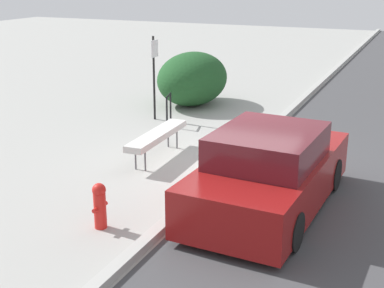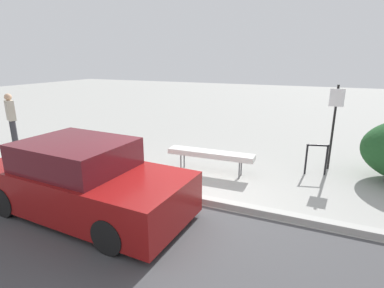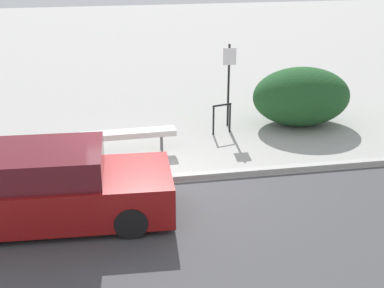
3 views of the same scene
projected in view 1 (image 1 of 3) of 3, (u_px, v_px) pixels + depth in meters
ground_plane at (233, 165)px, 11.41m from camera, size 60.00×60.00×0.00m
curb at (233, 162)px, 11.39m from camera, size 60.00×0.20×0.13m
bench at (157, 136)px, 11.68m from camera, size 2.32×0.48×0.60m
bike_rack at (169, 106)px, 14.30m from camera, size 0.54×0.19×0.83m
sign_post at (154, 70)px, 14.53m from camera, size 0.36×0.08×2.30m
fire_hydrant at (100, 204)px, 8.50m from camera, size 0.36×0.22×0.77m
shrub_hedge at (193, 79)px, 16.38m from camera, size 2.75×2.01×1.62m
parked_car_near at (269, 172)px, 9.16m from camera, size 4.26×1.99×1.44m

